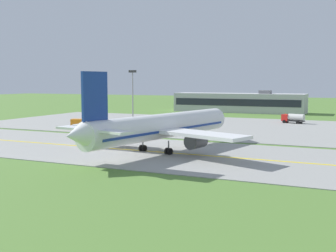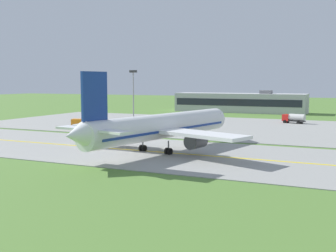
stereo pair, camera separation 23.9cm
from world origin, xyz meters
TOP-DOWN VIEW (x-y plane):
  - ground_plane at (0.00, 0.00)m, footprint 500.00×500.00m
  - taxiway_strip at (0.00, 0.00)m, footprint 240.00×28.00m
  - apron_pad at (10.00, 42.00)m, footprint 140.00×52.00m
  - taxiway_centreline at (0.00, 0.00)m, footprint 220.00×0.60m
  - airplane_lead at (5.83, 0.72)m, footprint 32.14×39.38m
  - service_truck_baggage at (-23.78, 21.19)m, footprint 6.34×3.87m
  - service_truck_catering at (18.77, 57.28)m, footprint 6.32×3.53m
  - terminal_building at (-5.61, 93.22)m, footprint 47.81×11.71m
  - apron_light_mast at (-27.20, 50.96)m, footprint 2.40×0.50m

SIDE VIEW (x-z plane):
  - ground_plane at x=0.00m, z-range 0.00..0.00m
  - taxiway_strip at x=0.00m, z-range 0.00..0.10m
  - apron_pad at x=10.00m, z-range 0.00..0.10m
  - taxiway_centreline at x=0.00m, z-range 0.10..0.11m
  - service_truck_baggage at x=-23.78m, z-range 0.23..2.83m
  - service_truck_catering at x=18.77m, z-range 0.21..2.86m
  - terminal_building at x=-5.61m, z-range -0.58..7.58m
  - airplane_lead at x=5.83m, z-range -2.22..10.48m
  - apron_light_mast at x=-27.20m, z-range 1.98..16.68m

